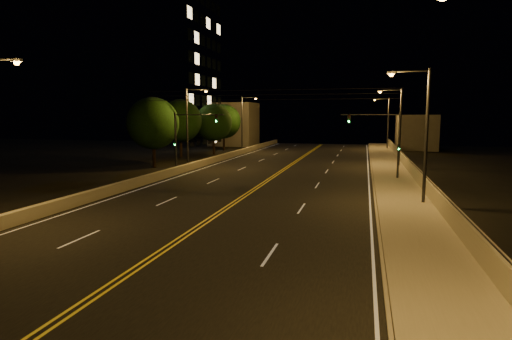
% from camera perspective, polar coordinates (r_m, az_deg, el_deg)
% --- Properties ---
extents(road, '(18.00, 120.00, 0.02)m').
position_cam_1_polar(road, '(27.92, -2.98, -4.44)').
color(road, black).
rests_on(road, ground).
extents(sidewalk, '(3.60, 120.00, 0.30)m').
position_cam_1_polar(sidewalk, '(26.82, 19.74, -5.05)').
color(sidewalk, gray).
rests_on(sidewalk, ground).
extents(curb, '(0.14, 120.00, 0.15)m').
position_cam_1_polar(curb, '(26.71, 15.72, -5.10)').
color(curb, gray).
rests_on(curb, ground).
extents(parapet_wall, '(0.30, 120.00, 1.00)m').
position_cam_1_polar(parapet_wall, '(26.91, 23.30, -3.76)').
color(parapet_wall, '#A59D8A').
rests_on(parapet_wall, sidewalk).
extents(jersey_barrier, '(0.45, 120.00, 0.73)m').
position_cam_1_polar(jersey_barrier, '(31.90, -19.42, -2.72)').
color(jersey_barrier, '#A59D8A').
rests_on(jersey_barrier, ground).
extents(distant_building_right, '(6.00, 10.00, 5.76)m').
position_cam_1_polar(distant_building_right, '(77.31, 20.53, 4.77)').
color(distant_building_right, gray).
rests_on(distant_building_right, ground).
extents(distant_building_left, '(8.00, 8.00, 8.01)m').
position_cam_1_polar(distant_building_left, '(81.71, -2.95, 6.12)').
color(distant_building_left, gray).
rests_on(distant_building_left, ground).
extents(parapet_rail, '(0.06, 120.00, 0.06)m').
position_cam_1_polar(parapet_rail, '(26.81, 23.36, -2.65)').
color(parapet_rail, black).
rests_on(parapet_rail, parapet_wall).
extents(lane_markings, '(17.32, 116.00, 0.00)m').
position_cam_1_polar(lane_markings, '(27.85, -3.02, -4.44)').
color(lane_markings, silver).
rests_on(lane_markings, road).
extents(streetlight_1, '(2.55, 0.28, 8.50)m').
position_cam_1_polar(streetlight_1, '(28.19, 21.23, 5.31)').
color(streetlight_1, '#2D2D33').
rests_on(streetlight_1, ground).
extents(streetlight_2, '(2.55, 0.28, 8.50)m').
position_cam_1_polar(streetlight_2, '(48.49, 18.35, 6.07)').
color(streetlight_2, '#2D2D33').
rests_on(streetlight_2, ground).
extents(streetlight_3, '(2.55, 0.28, 8.50)m').
position_cam_1_polar(streetlight_3, '(73.49, 16.99, 6.42)').
color(streetlight_3, '#2D2D33').
rests_on(streetlight_3, ground).
extents(streetlight_5, '(2.55, 0.28, 8.50)m').
position_cam_1_polar(streetlight_5, '(46.07, -8.84, 6.31)').
color(streetlight_5, '#2D2D33').
rests_on(streetlight_5, ground).
extents(streetlight_6, '(2.55, 0.28, 8.50)m').
position_cam_1_polar(streetlight_6, '(65.94, -1.63, 6.67)').
color(streetlight_6, '#2D2D33').
rests_on(streetlight_6, ground).
extents(traffic_signal_right, '(5.11, 0.31, 5.94)m').
position_cam_1_polar(traffic_signal_right, '(38.68, 17.03, 4.15)').
color(traffic_signal_right, '#2D2D33').
rests_on(traffic_signal_right, ground).
extents(traffic_signal_left, '(5.11, 0.31, 5.94)m').
position_cam_1_polar(traffic_signal_left, '(42.17, -9.43, 4.61)').
color(traffic_signal_left, '#2D2D33').
rests_on(traffic_signal_left, ground).
extents(overhead_wires, '(22.00, 0.03, 0.83)m').
position_cam_1_polar(overhead_wires, '(36.55, 1.42, 9.99)').
color(overhead_wires, black).
extents(building_tower, '(24.00, 15.00, 25.82)m').
position_cam_1_polar(building_tower, '(72.51, -15.78, 12.30)').
color(building_tower, gray).
rests_on(building_tower, ground).
extents(tree_0, '(5.64, 5.64, 7.65)m').
position_cam_1_polar(tree_0, '(47.95, -13.56, 6.07)').
color(tree_0, black).
rests_on(tree_0, ground).
extents(tree_1, '(5.78, 5.78, 7.83)m').
position_cam_1_polar(tree_1, '(58.94, -10.06, 6.47)').
color(tree_1, black).
rests_on(tree_1, ground).
extents(tree_2, '(5.43, 5.43, 7.36)m').
position_cam_1_polar(tree_2, '(62.81, -5.70, 6.32)').
color(tree_2, black).
rests_on(tree_2, ground).
extents(tree_3, '(5.51, 5.51, 7.46)m').
position_cam_1_polar(tree_3, '(69.46, -4.33, 6.48)').
color(tree_3, black).
rests_on(tree_3, ground).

